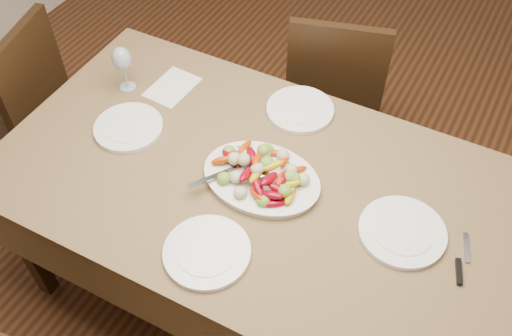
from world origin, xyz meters
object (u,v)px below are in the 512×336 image
object	(u,v)px
plate_left	(129,128)
plate_right	(402,232)
chair_far	(335,87)
plate_far	(300,110)
serving_platter	(261,180)
plate_near	(207,252)
dining_table	(256,241)
chair_left	(9,114)
wine_glass	(124,67)

from	to	relation	value
plate_left	plate_right	world-z (taller)	same
chair_far	plate_far	size ratio (longest dim) A/B	3.66
serving_platter	plate_near	distance (m)	0.34
plate_near	serving_platter	bearing A→B (deg)	88.58
dining_table	chair_left	xyz separation A→B (m)	(-1.29, 0.00, 0.10)
chair_left	plate_far	size ratio (longest dim) A/B	3.66
serving_platter	plate_right	distance (m)	0.50
plate_far	plate_near	xyz separation A→B (m)	(0.03, -0.72, 0.00)
dining_table	serving_platter	size ratio (longest dim) A/B	4.56
dining_table	plate_right	world-z (taller)	plate_right
dining_table	chair_far	size ratio (longest dim) A/B	1.94
chair_left	plate_near	distance (m)	1.38
dining_table	plate_near	size ratio (longest dim) A/B	6.72
chair_far	wine_glass	distance (m)	1.03
plate_left	plate_near	xyz separation A→B (m)	(0.55, -0.32, 0.00)
plate_left	plate_right	xyz separation A→B (m)	(1.05, 0.05, 0.00)
serving_platter	plate_left	world-z (taller)	serving_platter
plate_far	wine_glass	distance (m)	0.70
chair_left	wine_glass	distance (m)	0.74
chair_far	plate_far	xyz separation A→B (m)	(0.04, -0.51, 0.29)
chair_far	wine_glass	world-z (taller)	wine_glass
dining_table	plate_far	bearing A→B (deg)	92.61
chair_far	plate_left	xyz separation A→B (m)	(-0.47, -0.91, 0.29)
chair_far	wine_glass	size ratio (longest dim) A/B	4.64
chair_far	wine_glass	bearing A→B (deg)	32.29
wine_glass	plate_right	bearing A→B (deg)	-6.78
wine_glass	dining_table	bearing A→B (deg)	-14.17
chair_left	chair_far	bearing A→B (deg)	111.69
chair_far	plate_near	xyz separation A→B (m)	(0.07, -1.23, 0.29)
plate_far	plate_left	bearing A→B (deg)	-142.51
serving_platter	plate_right	world-z (taller)	serving_platter
plate_far	wine_glass	xyz separation A→B (m)	(-0.67, -0.21, 0.09)
chair_left	plate_far	bearing A→B (deg)	92.23
serving_platter	plate_far	xyz separation A→B (m)	(-0.04, 0.38, -0.00)
wine_glass	serving_platter	bearing A→B (deg)	-13.68
serving_platter	chair_left	bearing A→B (deg)	179.88
plate_right	plate_far	distance (m)	0.64
plate_right	plate_near	size ratio (longest dim) A/B	1.02
plate_right	plate_near	xyz separation A→B (m)	(-0.50, -0.37, 0.00)
plate_left	wine_glass	world-z (taller)	wine_glass
serving_platter	plate_left	size ratio (longest dim) A/B	1.57
dining_table	plate_left	bearing A→B (deg)	-178.30
chair_far	wine_glass	xyz separation A→B (m)	(-0.62, -0.72, 0.39)
plate_left	wine_glass	size ratio (longest dim) A/B	1.26
serving_platter	plate_right	size ratio (longest dim) A/B	1.44
serving_platter	plate_near	bearing A→B (deg)	-91.42
chair_left	plate_right	bearing A→B (deg)	76.54
plate_left	plate_far	distance (m)	0.65
plate_left	wine_glass	distance (m)	0.26
chair_left	plate_near	bearing A→B (deg)	61.08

